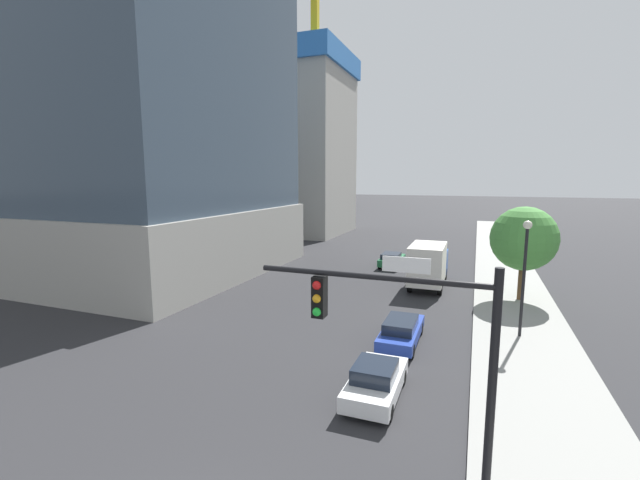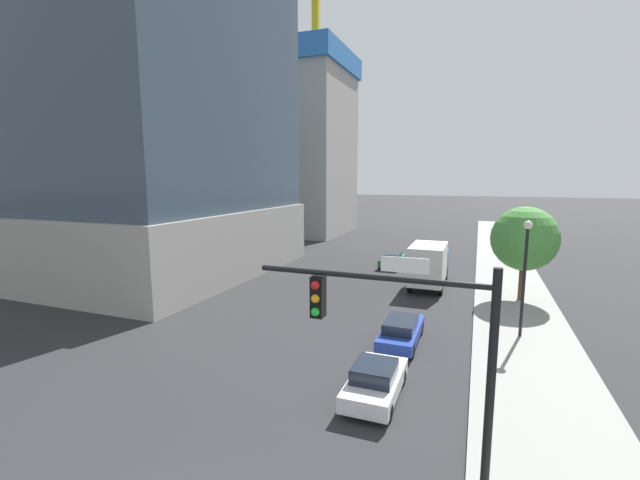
% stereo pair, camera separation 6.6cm
% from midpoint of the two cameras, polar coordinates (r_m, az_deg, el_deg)
% --- Properties ---
extents(sidewalk, '(5.11, 120.00, 0.15)m').
position_cam_midpoint_polar(sidewalk, '(27.34, 25.69, -10.16)').
color(sidewalk, gray).
rests_on(sidewalk, ground).
extents(construction_building, '(15.76, 19.39, 34.27)m').
position_cam_midpoint_polar(construction_building, '(64.42, -2.51, 14.14)').
color(construction_building, '#9E9B93').
rests_on(construction_building, ground).
extents(traffic_light_pole, '(5.76, 0.48, 6.50)m').
position_cam_midpoint_polar(traffic_light_pole, '(10.23, 12.16, -13.59)').
color(traffic_light_pole, black).
rests_on(traffic_light_pole, sidewalk).
extents(street_lamp, '(0.44, 0.44, 6.15)m').
position_cam_midpoint_polar(street_lamp, '(23.89, 26.29, -2.74)').
color(street_lamp, black).
rests_on(street_lamp, sidewalk).
extents(street_tree, '(4.33, 4.33, 6.41)m').
position_cam_midpoint_polar(street_tree, '(31.16, 26.18, 0.17)').
color(street_tree, brown).
rests_on(street_tree, sidewalk).
extents(car_green, '(1.91, 4.30, 1.39)m').
position_cam_midpoint_polar(car_green, '(40.22, 9.79, -2.65)').
color(car_green, '#1E6638').
rests_on(car_green, ground).
extents(car_white, '(1.82, 4.10, 1.46)m').
position_cam_midpoint_polar(car_white, '(17.02, 7.56, -18.63)').
color(car_white, silver).
rests_on(car_white, ground).
extents(car_blue, '(1.76, 4.73, 1.38)m').
position_cam_midpoint_polar(car_blue, '(22.12, 11.02, -12.12)').
color(car_blue, '#233D9E').
rests_on(car_blue, ground).
extents(box_truck, '(2.47, 6.61, 3.46)m').
position_cam_midpoint_polar(box_truck, '(33.18, 14.62, -3.12)').
color(box_truck, '#1E4799').
rests_on(box_truck, ground).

